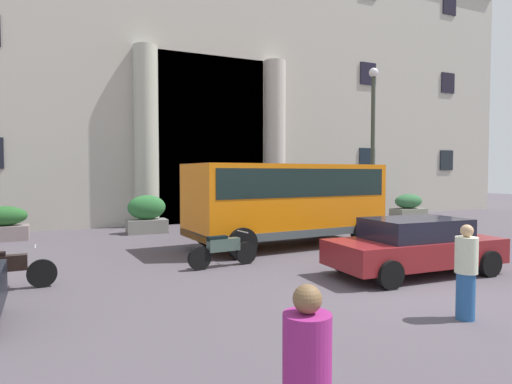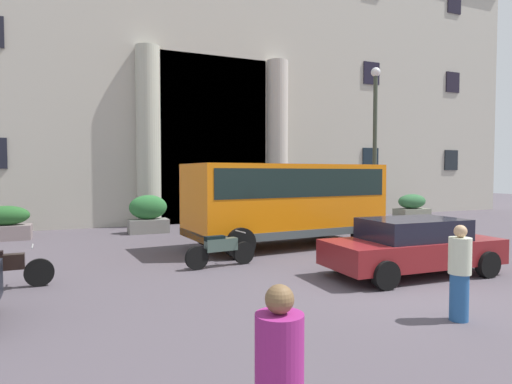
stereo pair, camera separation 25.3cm
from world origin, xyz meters
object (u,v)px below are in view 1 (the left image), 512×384
(orange_minibus, at_px, (287,197))
(hedge_planter_far_east, at_px, (3,224))
(bus_stop_sign, at_px, (367,195))
(scooter_by_planter, at_px, (384,239))
(hedge_planter_entrance_right, at_px, (323,210))
(motorcycle_near_kerb, at_px, (222,250))
(white_taxi_kerbside, at_px, (415,245))
(hedge_planter_entrance_left, at_px, (247,213))
(lamppost_plaza_centre, at_px, (373,135))
(hedge_planter_far_west, at_px, (147,215))
(pedestrian_man_red_shirt, at_px, (466,272))
(hedge_planter_east, at_px, (408,206))

(orange_minibus, height_order, hedge_planter_far_east, orange_minibus)
(bus_stop_sign, xyz_separation_m, scooter_by_planter, (-2.83, -4.38, -1.07))
(hedge_planter_far_east, relative_size, hedge_planter_entrance_right, 0.84)
(bus_stop_sign, height_order, motorcycle_near_kerb, bus_stop_sign)
(hedge_planter_far_east, height_order, white_taxi_kerbside, white_taxi_kerbside)
(bus_stop_sign, xyz_separation_m, hedge_planter_entrance_left, (-4.26, 2.81, -0.87))
(white_taxi_kerbside, bearing_deg, scooter_by_planter, 67.23)
(hedge_planter_entrance_right, relative_size, lamppost_plaza_centre, 0.28)
(hedge_planter_far_west, xyz_separation_m, pedestrian_man_red_shirt, (3.03, -12.60, 0.05))
(lamppost_plaza_centre, bearing_deg, hedge_planter_far_west, 165.42)
(bus_stop_sign, distance_m, hedge_planter_far_east, 14.01)
(white_taxi_kerbside, bearing_deg, hedge_planter_entrance_right, 71.30)
(hedge_planter_entrance_left, bearing_deg, motorcycle_near_kerb, -117.55)
(bus_stop_sign, bearing_deg, hedge_planter_far_west, 160.24)
(hedge_planter_entrance_right, xyz_separation_m, scooter_by_planter, (-2.47, -7.14, -0.21))
(bus_stop_sign, xyz_separation_m, hedge_planter_east, (5.34, 3.20, -0.90))
(lamppost_plaza_centre, bearing_deg, orange_minibus, -155.31)
(scooter_by_planter, distance_m, lamppost_plaza_centre, 7.20)
(hedge_planter_far_east, distance_m, hedge_planter_entrance_right, 13.26)
(hedge_planter_far_east, xyz_separation_m, hedge_planter_east, (18.95, 0.01, 0.03))
(pedestrian_man_red_shirt, height_order, lamppost_plaza_centre, lamppost_plaza_centre)
(hedge_planter_far_west, relative_size, lamppost_plaza_centre, 0.22)
(hedge_planter_entrance_left, xyz_separation_m, pedestrian_man_red_shirt, (-1.25, -12.34, 0.14))
(bus_stop_sign, relative_size, lamppost_plaza_centre, 0.35)
(hedge_planter_far_west, relative_size, scooter_by_planter, 0.77)
(pedestrian_man_red_shirt, distance_m, lamppost_plaza_centre, 12.42)
(orange_minibus, xyz_separation_m, hedge_planter_far_east, (-8.77, 5.15, -1.03))
(bus_stop_sign, relative_size, scooter_by_planter, 1.20)
(hedge_planter_far_east, relative_size, white_taxi_kerbside, 0.39)
(hedge_planter_far_west, height_order, hedge_planter_entrance_left, hedge_planter_far_west)
(hedge_planter_entrance_right, bearing_deg, scooter_by_planter, -109.11)
(hedge_planter_far_west, bearing_deg, hedge_planter_far_east, 178.68)
(lamppost_plaza_centre, bearing_deg, scooter_by_planter, -125.95)
(orange_minibus, distance_m, bus_stop_sign, 5.23)
(orange_minibus, bearing_deg, scooter_by_planter, -54.91)
(hedge_planter_entrance_left, distance_m, lamppost_plaza_centre, 6.51)
(hedge_planter_far_east, bearing_deg, bus_stop_sign, -13.18)
(bus_stop_sign, height_order, hedge_planter_far_west, bus_stop_sign)
(hedge_planter_far_east, bearing_deg, hedge_planter_far_west, -1.32)
(bus_stop_sign, relative_size, motorcycle_near_kerb, 1.26)
(hedge_planter_entrance_right, bearing_deg, hedge_planter_far_west, 177.83)
(bus_stop_sign, distance_m, hedge_planter_east, 6.29)
(pedestrian_man_red_shirt, bearing_deg, motorcycle_near_kerb, 74.76)
(bus_stop_sign, distance_m, hedge_planter_far_west, 9.11)
(hedge_planter_entrance_left, xyz_separation_m, hedge_planter_entrance_right, (3.91, -0.05, 0.01))
(scooter_by_planter, xyz_separation_m, pedestrian_man_red_shirt, (-2.68, -5.14, 0.34))
(hedge_planter_entrance_left, distance_m, scooter_by_planter, 7.34)
(motorcycle_near_kerb, xyz_separation_m, pedestrian_man_red_shirt, (2.37, -5.41, 0.34))
(hedge_planter_far_west, height_order, motorcycle_near_kerb, hedge_planter_far_west)
(hedge_planter_far_west, xyz_separation_m, white_taxi_kerbside, (4.64, -9.81, -0.05))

